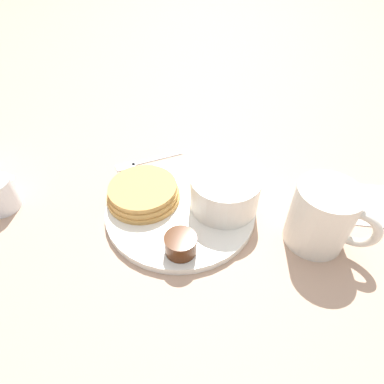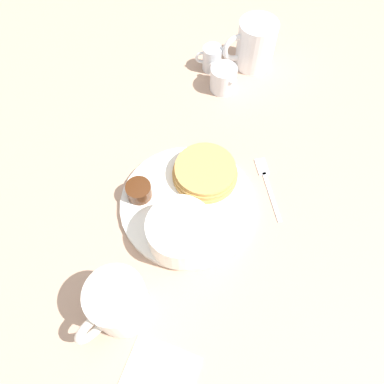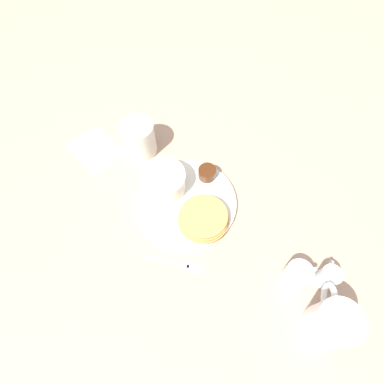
{
  "view_description": "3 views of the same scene",
  "coord_description": "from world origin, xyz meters",
  "views": [
    {
      "loc": [
        0.15,
        -0.3,
        0.35
      ],
      "look_at": [
        0.02,
        0.0,
        0.05
      ],
      "focal_mm": 28.0,
      "sensor_mm": 36.0,
      "label": 1
    },
    {
      "loc": [
        0.24,
        0.18,
        0.59
      ],
      "look_at": [
        -0.01,
        0.0,
        0.05
      ],
      "focal_mm": 35.0,
      "sensor_mm": 36.0,
      "label": 2
    },
    {
      "loc": [
        -0.29,
        0.16,
        0.65
      ],
      "look_at": [
        0.0,
        -0.01,
        0.04
      ],
      "focal_mm": 28.0,
      "sensor_mm": 36.0,
      "label": 3
    }
  ],
  "objects": [
    {
      "name": "bowl",
      "position": [
        0.06,
        0.03,
        0.04
      ],
      "size": [
        0.11,
        0.11,
        0.06
      ],
      "color": "white",
      "rests_on": "plate"
    },
    {
      "name": "fork",
      "position": [
        -0.12,
        0.09,
        0.0
      ],
      "size": [
        0.1,
        0.1,
        0.0
      ],
      "color": "silver",
      "rests_on": "ground_plane"
    },
    {
      "name": "syrup_cup",
      "position": [
        0.04,
        -0.08,
        0.03
      ],
      "size": [
        0.04,
        0.04,
        0.03
      ],
      "color": "#47230F",
      "rests_on": "plate"
    },
    {
      "name": "plate",
      "position": [
        0.0,
        0.0,
        0.01
      ],
      "size": [
        0.24,
        0.24,
        0.01
      ],
      "color": "white",
      "rests_on": "ground_plane"
    },
    {
      "name": "coffee_mug",
      "position": [
        0.21,
        0.02,
        0.05
      ],
      "size": [
        0.12,
        0.08,
        0.1
      ],
      "color": "silver",
      "rests_on": "ground_plane"
    },
    {
      "name": "pancake_stack",
      "position": [
        -0.06,
        -0.01,
        0.03
      ],
      "size": [
        0.12,
        0.12,
        0.03
      ],
      "color": "tan",
      "rests_on": "plate"
    },
    {
      "name": "butter_ramekin",
      "position": [
        0.09,
        0.02,
        0.03
      ],
      "size": [
        0.04,
        0.04,
        0.04
      ],
      "color": "white",
      "rests_on": "plate"
    },
    {
      "name": "napkin",
      "position": [
        0.27,
        0.13,
        0.0
      ],
      "size": [
        0.15,
        0.13,
        0.0
      ],
      "color": "white",
      "rests_on": "ground_plane"
    },
    {
      "name": "ground_plane",
      "position": [
        0.0,
        0.0,
        0.0
      ],
      "size": [
        4.0,
        4.0,
        0.0
      ],
      "primitive_type": "plane",
      "color": "tan"
    }
  ]
}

